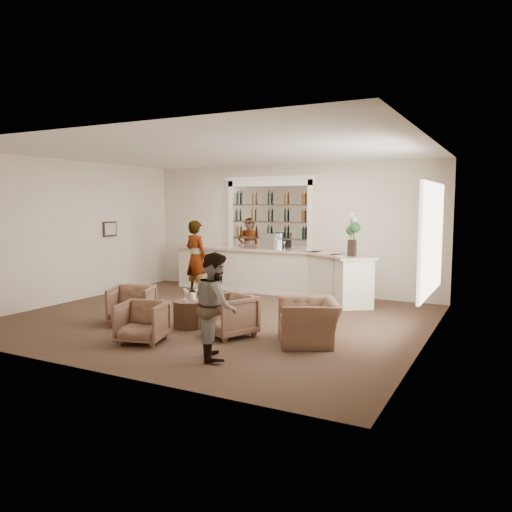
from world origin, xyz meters
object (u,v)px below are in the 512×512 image
(espresso_machine, at_px, (271,241))
(flower_vase, at_px, (352,232))
(sommelier, at_px, (196,257))
(armchair_right, at_px, (229,315))
(armchair_center, at_px, (142,322))
(guest, at_px, (216,305))
(cocktail_table, at_px, (189,314))
(armchair_far, at_px, (308,322))
(bar_counter, at_px, (274,272))
(armchair_left, at_px, (132,305))

(espresso_machine, distance_m, flower_vase, 2.43)
(sommelier, height_order, armchair_right, sommelier)
(armchair_center, height_order, flower_vase, flower_vase)
(sommelier, bearing_deg, guest, 141.75)
(cocktail_table, xyz_separation_m, armchair_far, (2.36, 0.04, 0.10))
(cocktail_table, xyz_separation_m, armchair_center, (-0.10, -1.21, 0.09))
(flower_vase, bearing_deg, armchair_far, -85.92)
(armchair_right, height_order, espresso_machine, espresso_machine)
(guest, relative_size, flower_vase, 1.65)
(armchair_far, bearing_deg, armchair_right, -107.61)
(bar_counter, xyz_separation_m, armchair_left, (-1.07, -4.12, -0.21))
(armchair_right, xyz_separation_m, flower_vase, (1.15, 3.42, 1.31))
(armchair_right, distance_m, flower_vase, 3.84)
(armchair_right, bearing_deg, cocktail_table, -166.92)
(guest, height_order, armchair_right, guest)
(armchair_right, bearing_deg, bar_counter, 129.84)
(sommelier, xyz_separation_m, armchair_far, (4.18, -2.88, -0.58))
(armchair_center, bearing_deg, flower_vase, 46.96)
(armchair_right, bearing_deg, flower_vase, 96.76)
(bar_counter, distance_m, armchair_left, 4.26)
(armchair_center, xyz_separation_m, espresso_machine, (-0.09, 5.07, 1.00))
(guest, distance_m, armchair_far, 1.72)
(sommelier, relative_size, armchair_left, 2.35)
(guest, distance_m, espresso_machine, 5.48)
(armchair_center, bearing_deg, sommelier, 96.45)
(flower_vase, bearing_deg, sommelier, -175.76)
(cocktail_table, bearing_deg, bar_counter, 91.03)
(armchair_right, distance_m, armchair_far, 1.40)
(bar_counter, bearing_deg, sommelier, -152.13)
(cocktail_table, xyz_separation_m, flower_vase, (2.13, 3.21, 1.43))
(armchair_left, relative_size, flower_vase, 0.83)
(cocktail_table, distance_m, armchair_right, 1.01)
(armchair_left, relative_size, espresso_machine, 1.77)
(bar_counter, distance_m, guest, 5.40)
(armchair_left, bearing_deg, guest, -46.51)
(armchair_far, distance_m, flower_vase, 3.44)
(bar_counter, bearing_deg, espresso_machine, 171.39)
(armchair_far, height_order, espresso_machine, espresso_machine)
(armchair_far, height_order, flower_vase, flower_vase)
(espresso_machine, bearing_deg, flower_vase, -7.10)
(bar_counter, relative_size, cocktail_table, 9.50)
(bar_counter, xyz_separation_m, armchair_far, (2.43, -3.81, -0.22))
(guest, height_order, espresso_machine, guest)
(bar_counter, height_order, flower_vase, flower_vase)
(guest, bearing_deg, bar_counter, -20.39)
(armchair_left, xyz_separation_m, armchair_center, (1.04, -0.93, -0.02))
(flower_vase, bearing_deg, armchair_left, -133.17)
(bar_counter, height_order, armchair_far, bar_counter)
(cocktail_table, xyz_separation_m, guest, (1.43, -1.34, 0.54))
(armchair_far, xyz_separation_m, flower_vase, (-0.23, 3.17, 1.33))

